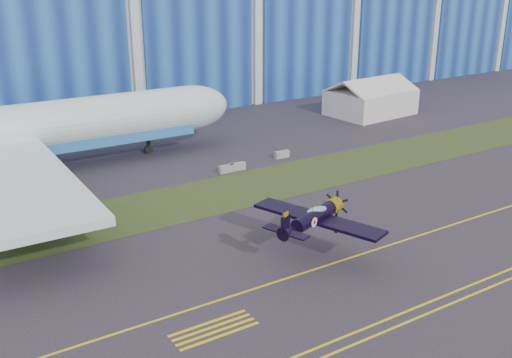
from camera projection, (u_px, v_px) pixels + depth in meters
ground at (341, 229)px, 56.09m from camera, size 260.00×260.00×0.00m
grass_median at (261, 185)px, 67.22m from camera, size 260.00×10.00×0.02m
hangar at (88, 14)px, 108.11m from camera, size 220.00×45.70×30.00m
taxiway_centreline at (378, 249)px, 52.12m from camera, size 200.00×0.20×0.02m
edge_line_near at (467, 297)px, 44.56m from camera, size 80.00×0.20×0.02m
edge_line_far at (457, 291)px, 45.36m from camera, size 80.00×0.20×0.02m
hold_short_ladder at (214, 329)px, 40.58m from camera, size 6.00×2.40×0.02m
warbird at (314, 217)px, 49.46m from camera, size 13.27×14.49×3.52m
tent at (371, 96)px, 97.98m from camera, size 13.98×10.74×6.15m
shipping_container at (84, 128)px, 86.05m from camera, size 5.45×2.40×2.32m
tug at (164, 117)px, 94.54m from camera, size 2.42×1.90×1.23m
barrier_a at (227, 169)px, 71.12m from camera, size 2.01×0.65×0.90m
barrier_b at (237, 167)px, 71.92m from camera, size 2.05×0.81×0.90m
barrier_c at (282, 154)px, 76.53m from camera, size 2.00×0.61×0.90m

